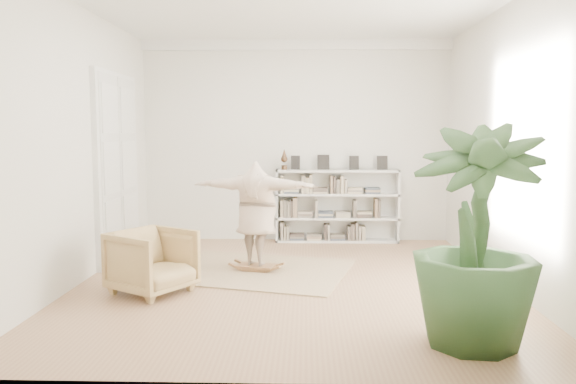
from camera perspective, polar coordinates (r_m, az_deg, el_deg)
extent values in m
plane|color=#976D4E|center=(7.46, 0.34, -9.15)|extent=(6.00, 6.00, 0.00)
plane|color=silver|center=(10.20, 0.78, 5.15)|extent=(5.50, 0.00, 5.50)
plane|color=silver|center=(4.21, -0.68, 3.94)|extent=(5.50, 0.00, 5.50)
plane|color=silver|center=(7.78, -20.41, 4.51)|extent=(0.00, 6.00, 6.00)
plane|color=silver|center=(7.65, 21.49, 4.45)|extent=(0.00, 6.00, 6.00)
plane|color=white|center=(7.39, 0.36, 18.89)|extent=(6.00, 6.00, 0.00)
cube|color=white|center=(10.26, 0.79, 14.74)|extent=(5.50, 0.12, 0.18)
cube|color=white|center=(9.00, -16.97, 2.23)|extent=(0.08, 1.78, 2.92)
cube|color=silver|center=(8.61, -17.69, 2.05)|extent=(0.06, 0.78, 2.80)
cube|color=silver|center=(9.37, -16.07, 2.39)|extent=(0.06, 0.78, 2.80)
cube|color=silver|center=(10.10, -1.12, -1.40)|extent=(0.04, 0.35, 1.30)
cube|color=silver|center=(10.23, 11.06, -1.42)|extent=(0.04, 0.35, 1.30)
cube|color=silver|center=(10.26, 4.96, -1.31)|extent=(2.20, 0.04, 1.30)
cube|color=silver|center=(10.21, 4.98, -4.93)|extent=(2.20, 0.35, 0.04)
cube|color=silver|center=(10.14, 5.00, -2.65)|extent=(2.20, 0.35, 0.04)
cube|color=silver|center=(10.08, 5.02, -0.24)|extent=(2.20, 0.35, 0.04)
cube|color=silver|center=(10.05, 5.04, 2.15)|extent=(2.20, 0.35, 0.04)
cube|color=black|center=(10.07, 0.76, 2.98)|extent=(0.18, 0.07, 0.24)
cube|color=black|center=(10.08, 3.61, 2.97)|extent=(0.18, 0.07, 0.24)
cube|color=black|center=(10.11, 6.73, 2.95)|extent=(0.18, 0.07, 0.24)
cube|color=black|center=(10.16, 9.55, 2.92)|extent=(0.18, 0.07, 0.24)
imported|color=tan|center=(7.09, -13.60, -6.88)|extent=(1.18, 1.17, 0.78)
cube|color=tan|center=(8.05, -3.20, -7.97)|extent=(2.93, 2.57, 0.02)
cube|color=brown|center=(8.03, -3.21, -7.50)|extent=(0.58, 0.43, 0.03)
cube|color=brown|center=(8.04, -3.21, -7.75)|extent=(0.35, 0.14, 0.04)
cube|color=brown|center=(8.04, -3.21, -7.75)|extent=(0.35, 0.14, 0.04)
cube|color=brown|center=(8.03, -3.21, -7.50)|extent=(0.21, 0.10, 0.11)
cube|color=brown|center=(8.03, -3.21, -7.50)|extent=(0.21, 0.10, 0.11)
imported|color=#C6AB94|center=(7.89, -3.24, -1.93)|extent=(1.87, 0.93, 1.47)
imported|color=#2D4C26|center=(5.38, 18.45, -4.22)|extent=(1.50, 1.50, 2.05)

